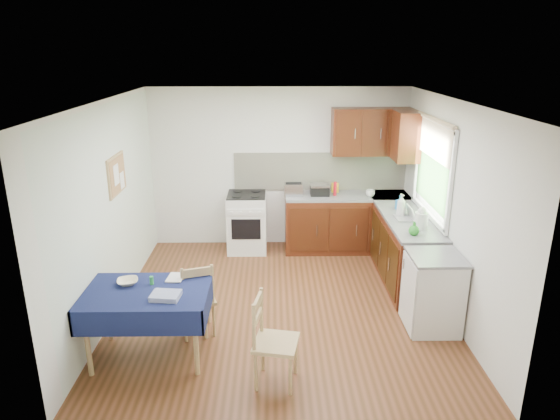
{
  "coord_description": "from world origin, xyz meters",
  "views": [
    {
      "loc": [
        -0.1,
        -5.55,
        3.05
      ],
      "look_at": [
        -0.01,
        0.18,
        1.18
      ],
      "focal_mm": 32.0,
      "sensor_mm": 36.0,
      "label": 1
    }
  ],
  "objects_px": {
    "toaster": "(293,190)",
    "sandwich_press": "(320,190)",
    "chair_near": "(271,338)",
    "dish_rack": "(410,217)",
    "kettle": "(421,219)",
    "dining_table": "(147,300)",
    "chair_far": "(197,297)"
  },
  "relations": [
    {
      "from": "dish_rack",
      "to": "chair_near",
      "type": "bearing_deg",
      "value": -139.07
    },
    {
      "from": "toaster",
      "to": "sandwich_press",
      "type": "xyz_separation_m",
      "value": [
        0.4,
        0.05,
        -0.02
      ]
    },
    {
      "from": "chair_far",
      "to": "chair_near",
      "type": "bearing_deg",
      "value": 115.76
    },
    {
      "from": "chair_far",
      "to": "dish_rack",
      "type": "bearing_deg",
      "value": -172.01
    },
    {
      "from": "toaster",
      "to": "dish_rack",
      "type": "bearing_deg",
      "value": -24.08
    },
    {
      "from": "chair_near",
      "to": "toaster",
      "type": "xyz_separation_m",
      "value": [
        0.34,
        3.25,
        0.52
      ]
    },
    {
      "from": "dining_table",
      "to": "kettle",
      "type": "height_order",
      "value": "kettle"
    },
    {
      "from": "chair_far",
      "to": "dish_rack",
      "type": "height_order",
      "value": "dish_rack"
    },
    {
      "from": "chair_near",
      "to": "dish_rack",
      "type": "xyz_separation_m",
      "value": [
        1.83,
        2.14,
        0.45
      ]
    },
    {
      "from": "dining_table",
      "to": "sandwich_press",
      "type": "distance_m",
      "value": 3.5
    },
    {
      "from": "chair_far",
      "to": "chair_near",
      "type": "xyz_separation_m",
      "value": [
        0.82,
        -0.85,
        0.02
      ]
    },
    {
      "from": "dining_table",
      "to": "chair_far",
      "type": "xyz_separation_m",
      "value": [
        0.43,
        0.41,
        -0.18
      ]
    },
    {
      "from": "dining_table",
      "to": "sandwich_press",
      "type": "relative_size",
      "value": 4.38
    },
    {
      "from": "sandwich_press",
      "to": "chair_far",
      "type": "bearing_deg",
      "value": -136.05
    },
    {
      "from": "chair_far",
      "to": "chair_near",
      "type": "relative_size",
      "value": 0.97
    },
    {
      "from": "dining_table",
      "to": "toaster",
      "type": "xyz_separation_m",
      "value": [
        1.58,
        2.81,
        0.35
      ]
    },
    {
      "from": "dish_rack",
      "to": "kettle",
      "type": "distance_m",
      "value": 0.38
    },
    {
      "from": "chair_near",
      "to": "kettle",
      "type": "relative_size",
      "value": 3.21
    },
    {
      "from": "dining_table",
      "to": "kettle",
      "type": "xyz_separation_m",
      "value": [
        3.11,
        1.34,
        0.38
      ]
    },
    {
      "from": "toaster",
      "to": "chair_far",
      "type": "bearing_deg",
      "value": -103.2
    },
    {
      "from": "chair_far",
      "to": "kettle",
      "type": "xyz_separation_m",
      "value": [
        2.69,
        0.93,
        0.56
      ]
    },
    {
      "from": "chair_near",
      "to": "sandwich_press",
      "type": "height_order",
      "value": "sandwich_press"
    },
    {
      "from": "chair_near",
      "to": "chair_far",
      "type": "bearing_deg",
      "value": 54.67
    },
    {
      "from": "dining_table",
      "to": "dish_rack",
      "type": "height_order",
      "value": "dish_rack"
    },
    {
      "from": "chair_far",
      "to": "chair_near",
      "type": "distance_m",
      "value": 1.18
    },
    {
      "from": "kettle",
      "to": "dining_table",
      "type": "bearing_deg",
      "value": -156.72
    },
    {
      "from": "dining_table",
      "to": "sandwich_press",
      "type": "xyz_separation_m",
      "value": [
        1.98,
        2.86,
        0.34
      ]
    },
    {
      "from": "toaster",
      "to": "sandwich_press",
      "type": "height_order",
      "value": "toaster"
    },
    {
      "from": "kettle",
      "to": "sandwich_press",
      "type": "bearing_deg",
      "value": 126.52
    },
    {
      "from": "chair_far",
      "to": "sandwich_press",
      "type": "distance_m",
      "value": 2.95
    },
    {
      "from": "sandwich_press",
      "to": "kettle",
      "type": "relative_size",
      "value": 1.01
    },
    {
      "from": "chair_far",
      "to": "toaster",
      "type": "distance_m",
      "value": 2.72
    }
  ]
}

